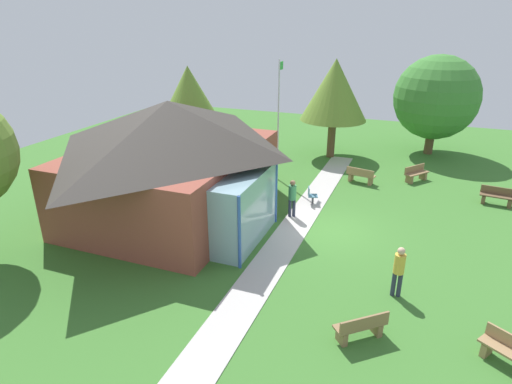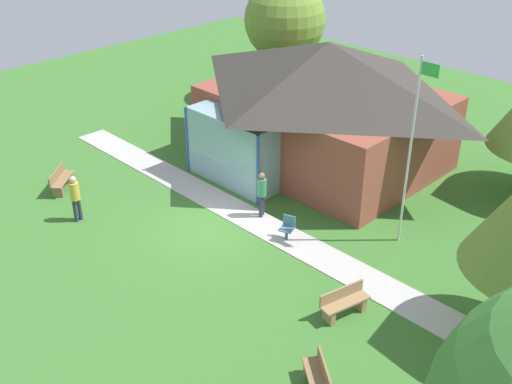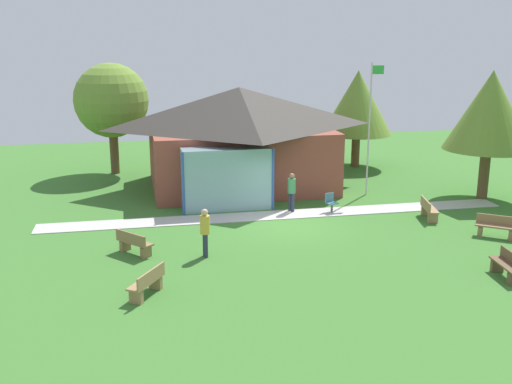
% 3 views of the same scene
% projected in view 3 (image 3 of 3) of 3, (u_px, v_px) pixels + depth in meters
% --- Properties ---
extents(ground_plane, '(44.00, 44.00, 0.00)m').
position_uv_depth(ground_plane, '(287.00, 224.00, 24.72)').
color(ground_plane, '#3D752D').
extents(pavilion, '(9.78, 8.51, 5.05)m').
position_uv_depth(pavilion, '(239.00, 136.00, 30.20)').
color(pavilion, brown).
rests_on(pavilion, ground_plane).
extents(footpath, '(20.24, 1.52, 0.03)m').
position_uv_depth(footpath, '(280.00, 215.00, 25.94)').
color(footpath, '#BCB7B2').
rests_on(footpath, ground_plane).
extents(flagpole, '(0.64, 0.08, 6.33)m').
position_uv_depth(flagpole, '(370.00, 124.00, 28.49)').
color(flagpole, silver).
rests_on(flagpole, ground_plane).
extents(bench_mid_right, '(0.78, 1.56, 0.84)m').
position_uv_depth(bench_mid_right, '(429.00, 210.00, 25.35)').
color(bench_mid_right, '#9E7A51').
rests_on(bench_mid_right, ground_plane).
extents(bench_front_left, '(1.19, 1.50, 0.84)m').
position_uv_depth(bench_front_left, '(147.00, 283.00, 17.79)').
color(bench_front_left, '#9E7A51').
rests_on(bench_front_left, ground_plane).
extents(bench_lawn_far_right, '(1.46, 1.26, 0.84)m').
position_uv_depth(bench_lawn_far_right, '(496.00, 227.00, 23.02)').
color(bench_lawn_far_right, olive).
rests_on(bench_lawn_far_right, ground_plane).
extents(bench_front_right, '(0.62, 1.54, 0.84)m').
position_uv_depth(bench_front_right, '(507.00, 266.00, 19.13)').
color(bench_front_right, brown).
rests_on(bench_front_right, ground_plane).
extents(bench_mid_left, '(1.30, 1.43, 0.84)m').
position_uv_depth(bench_mid_left, '(134.00, 244.00, 21.20)').
color(bench_mid_left, olive).
rests_on(bench_mid_left, ground_plane).
extents(patio_chair_lawn_spare, '(0.56, 0.56, 0.86)m').
position_uv_depth(patio_chair_lawn_spare, '(331.00, 203.00, 26.25)').
color(patio_chair_lawn_spare, teal).
rests_on(patio_chair_lawn_spare, ground_plane).
extents(visitor_on_path, '(0.34, 0.34, 1.74)m').
position_uv_depth(visitor_on_path, '(292.00, 189.00, 26.21)').
color(visitor_on_path, '#2D3347').
rests_on(visitor_on_path, ground_plane).
extents(visitor_strolling_lawn, '(0.34, 0.34, 1.74)m').
position_uv_depth(visitor_strolling_lawn, '(205.00, 229.00, 20.82)').
color(visitor_strolling_lawn, '#2D3347').
rests_on(visitor_strolling_lawn, ground_plane).
extents(tree_behind_pavilion_right, '(4.08, 4.08, 5.62)m').
position_uv_depth(tree_behind_pavilion_right, '(357.00, 103.00, 34.71)').
color(tree_behind_pavilion_right, brown).
rests_on(tree_behind_pavilion_right, ground_plane).
extents(tree_east_hedge, '(4.05, 4.05, 6.02)m').
position_uv_depth(tree_east_hedge, '(490.00, 111.00, 27.56)').
color(tree_east_hedge, brown).
rests_on(tree_east_hedge, ground_plane).
extents(tree_behind_pavilion_left, '(4.06, 4.06, 6.12)m').
position_uv_depth(tree_behind_pavilion_left, '(111.00, 101.00, 32.90)').
color(tree_behind_pavilion_left, brown).
rests_on(tree_behind_pavilion_left, ground_plane).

